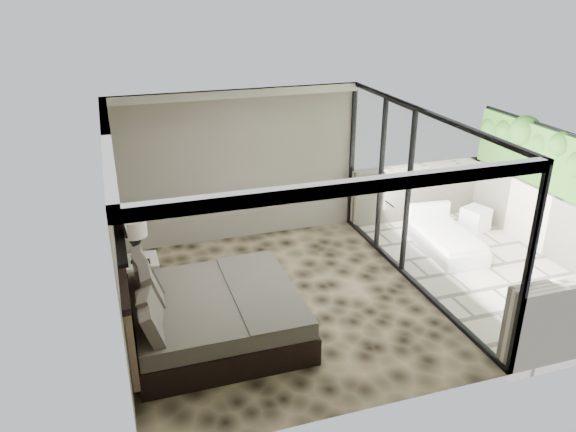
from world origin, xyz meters
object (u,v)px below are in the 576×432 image
object	(u,v)px
table_lamp	(135,235)
ottoman	(475,219)
lounger	(445,239)
bed	(208,313)
nightstand	(141,273)

from	to	relation	value
table_lamp	ottoman	size ratio (longest dim) A/B	1.59
ottoman	lounger	distance (m)	1.19
bed	lounger	distance (m)	4.77
bed	nightstand	world-z (taller)	bed
nightstand	lounger	world-z (taller)	lounger
ottoman	lounger	size ratio (longest dim) A/B	0.26
ottoman	table_lamp	bearing A→B (deg)	-176.56
nightstand	bed	bearing A→B (deg)	-45.88
nightstand	table_lamp	bearing A→B (deg)	-101.48
table_lamp	lounger	bearing A→B (deg)	-2.13
nightstand	table_lamp	world-z (taller)	table_lamp
bed	nightstand	distance (m)	1.78
lounger	nightstand	bearing A→B (deg)	-178.15
nightstand	ottoman	bearing A→B (deg)	21.18
bed	ottoman	size ratio (longest dim) A/B	5.19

